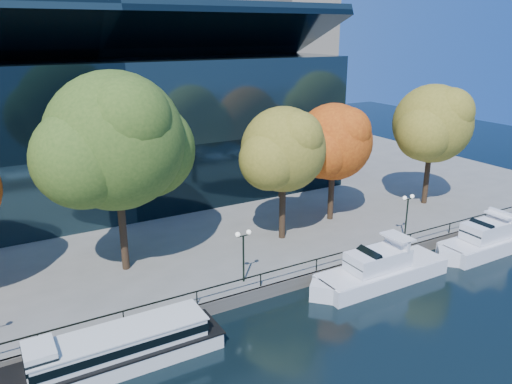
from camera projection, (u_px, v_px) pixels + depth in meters
ground at (285, 319)px, 33.85m from camera, size 160.00×160.00×0.00m
promenade at (130, 180)px, 63.73m from camera, size 90.00×67.08×1.00m
railing at (261, 274)px, 35.94m from camera, size 88.20×0.08×0.99m
convention_building at (101, 126)px, 55.58m from camera, size 50.00×24.57×21.43m
tour_boat at (107, 352)px, 28.61m from camera, size 14.14×3.15×2.68m
cruiser_near at (378, 270)px, 38.43m from camera, size 12.31×3.17×3.57m
cruiser_far at (486, 240)px, 43.75m from camera, size 11.07×3.07×3.62m
tree_2 at (118, 144)px, 35.91m from camera, size 12.56×10.30×15.16m
tree_3 at (285, 151)px, 42.35m from camera, size 9.09×7.45×11.73m
tree_4 at (335, 143)px, 46.93m from camera, size 9.06×7.43×11.35m
tree_5 at (434, 125)px, 51.19m from camera, size 10.05×8.24×12.61m
lamp_1 at (243, 244)px, 36.00m from camera, size 1.26×0.36×4.03m
lamp_2 at (408, 206)px, 43.74m from camera, size 1.26×0.36×4.03m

